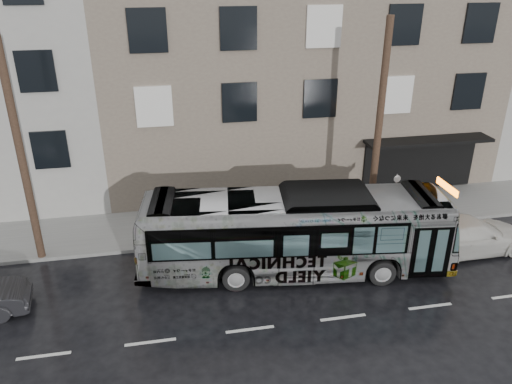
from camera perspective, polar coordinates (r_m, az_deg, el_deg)
ground at (r=18.87m, az=-2.07°, el=-10.63°), size 120.00×120.00×0.00m
sidewalk at (r=22.98m, az=-3.99°, el=-3.53°), size 90.00×3.60×0.15m
building_taupe at (r=29.39m, az=3.70°, el=13.96°), size 20.00×12.00×11.00m
utility_pole_front at (r=21.45m, az=13.83°, el=6.97°), size 0.30×0.30×9.00m
utility_pole_rear at (r=20.27m, az=-25.36°, el=4.26°), size 0.30×0.30×9.00m
sign_post at (r=23.07m, az=15.51°, el=-0.78°), size 0.06×0.06×2.40m
bus at (r=18.98m, az=4.45°, el=-4.61°), size 12.08×4.22×3.29m
white_sedan at (r=22.37m, az=23.10°, el=-4.53°), size 5.20×2.29×1.49m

